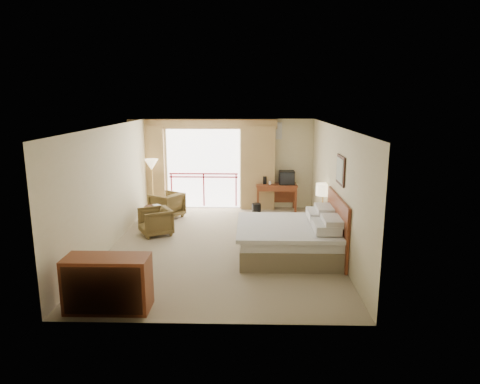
{
  "coord_description": "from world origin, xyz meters",
  "views": [
    {
      "loc": [
        0.63,
        -9.29,
        3.29
      ],
      "look_at": [
        0.39,
        0.4,
        1.16
      ],
      "focal_mm": 32.0,
      "sensor_mm": 36.0,
      "label": 1
    }
  ],
  "objects_px": {
    "wastebasket": "(256,209)",
    "armchair_far": "(167,217)",
    "desk": "(276,189)",
    "dresser": "(108,284)",
    "bed": "(291,238)",
    "floor_lamp": "(152,167)",
    "tv": "(287,178)",
    "table_lamp": "(323,190)",
    "side_table": "(154,213)",
    "nightstand": "(322,221)",
    "armchair_near": "(156,235)"
  },
  "relations": [
    {
      "from": "nightstand",
      "to": "side_table",
      "type": "height_order",
      "value": "nightstand"
    },
    {
      "from": "tv",
      "to": "armchair_far",
      "type": "bearing_deg",
      "value": -165.25
    },
    {
      "from": "bed",
      "to": "side_table",
      "type": "bearing_deg",
      "value": 149.19
    },
    {
      "from": "bed",
      "to": "armchair_far",
      "type": "xyz_separation_m",
      "value": [
        -3.22,
        2.89,
        -0.38
      ]
    },
    {
      "from": "armchair_far",
      "to": "desk",
      "type": "bearing_deg",
      "value": 140.55
    },
    {
      "from": "armchair_near",
      "to": "bed",
      "type": "bearing_deg",
      "value": 39.19
    },
    {
      "from": "armchair_far",
      "to": "armchair_near",
      "type": "distance_m",
      "value": 1.56
    },
    {
      "from": "tv",
      "to": "armchair_near",
      "type": "bearing_deg",
      "value": -144.12
    },
    {
      "from": "tv",
      "to": "bed",
      "type": "bearing_deg",
      "value": -93.3
    },
    {
      "from": "bed",
      "to": "side_table",
      "type": "relative_size",
      "value": 3.93
    },
    {
      "from": "dresser",
      "to": "tv",
      "type": "bearing_deg",
      "value": 57.82
    },
    {
      "from": "table_lamp",
      "to": "wastebasket",
      "type": "distance_m",
      "value": 2.48
    },
    {
      "from": "nightstand",
      "to": "dresser",
      "type": "xyz_separation_m",
      "value": [
        -4.03,
        -4.05,
        0.14
      ]
    },
    {
      "from": "desk",
      "to": "tv",
      "type": "xyz_separation_m",
      "value": [
        0.3,
        -0.06,
        0.37
      ]
    },
    {
      "from": "bed",
      "to": "floor_lamp",
      "type": "height_order",
      "value": "floor_lamp"
    },
    {
      "from": "armchair_far",
      "to": "floor_lamp",
      "type": "xyz_separation_m",
      "value": [
        -0.53,
        0.64,
        1.35
      ]
    },
    {
      "from": "desk",
      "to": "armchair_near",
      "type": "distance_m",
      "value": 4.05
    },
    {
      "from": "nightstand",
      "to": "bed",
      "type": "bearing_deg",
      "value": -120.36
    },
    {
      "from": "armchair_near",
      "to": "tv",
      "type": "bearing_deg",
      "value": 97.74
    },
    {
      "from": "desk",
      "to": "tv",
      "type": "relative_size",
      "value": 2.71
    },
    {
      "from": "desk",
      "to": "floor_lamp",
      "type": "height_order",
      "value": "floor_lamp"
    },
    {
      "from": "wastebasket",
      "to": "side_table",
      "type": "bearing_deg",
      "value": -155.32
    },
    {
      "from": "table_lamp",
      "to": "dresser",
      "type": "bearing_deg",
      "value": -134.45
    },
    {
      "from": "tv",
      "to": "wastebasket",
      "type": "bearing_deg",
      "value": -148.94
    },
    {
      "from": "desk",
      "to": "nightstand",
      "type": "bearing_deg",
      "value": -67.35
    },
    {
      "from": "desk",
      "to": "wastebasket",
      "type": "height_order",
      "value": "desk"
    },
    {
      "from": "desk",
      "to": "armchair_far",
      "type": "xyz_separation_m",
      "value": [
        -3.12,
        -0.97,
        -0.62
      ]
    },
    {
      "from": "armchair_near",
      "to": "floor_lamp",
      "type": "height_order",
      "value": "floor_lamp"
    },
    {
      "from": "desk",
      "to": "side_table",
      "type": "distance_m",
      "value": 3.78
    },
    {
      "from": "desk",
      "to": "armchair_near",
      "type": "relative_size",
      "value": 1.66
    },
    {
      "from": "table_lamp",
      "to": "desk",
      "type": "xyz_separation_m",
      "value": [
        -1.01,
        2.24,
        -0.47
      ]
    },
    {
      "from": "tv",
      "to": "armchair_near",
      "type": "height_order",
      "value": "tv"
    },
    {
      "from": "tv",
      "to": "desk",
      "type": "bearing_deg",
      "value": 168.62
    },
    {
      "from": "tv",
      "to": "dresser",
      "type": "distance_m",
      "value": 7.13
    },
    {
      "from": "wastebasket",
      "to": "armchair_far",
      "type": "xyz_separation_m",
      "value": [
        -2.52,
        -0.37,
        -0.16
      ]
    },
    {
      "from": "table_lamp",
      "to": "tv",
      "type": "xyz_separation_m",
      "value": [
        -0.71,
        2.19,
        -0.1
      ]
    },
    {
      "from": "dresser",
      "to": "armchair_near",
      "type": "bearing_deg",
      "value": 86.9
    },
    {
      "from": "side_table",
      "to": "dresser",
      "type": "relative_size",
      "value": 0.41
    },
    {
      "from": "nightstand",
      "to": "side_table",
      "type": "relative_size",
      "value": 1.12
    },
    {
      "from": "tv",
      "to": "armchair_near",
      "type": "relative_size",
      "value": 0.61
    },
    {
      "from": "armchair_near",
      "to": "side_table",
      "type": "distance_m",
      "value": 0.81
    },
    {
      "from": "nightstand",
      "to": "armchair_near",
      "type": "xyz_separation_m",
      "value": [
        -4.11,
        -0.24,
        -0.3
      ]
    },
    {
      "from": "floor_lamp",
      "to": "dresser",
      "type": "bearing_deg",
      "value": -83.92
    },
    {
      "from": "tv",
      "to": "table_lamp",
      "type": "bearing_deg",
      "value": -72.19
    },
    {
      "from": "side_table",
      "to": "floor_lamp",
      "type": "relative_size",
      "value": 0.34
    },
    {
      "from": "bed",
      "to": "floor_lamp",
      "type": "bearing_deg",
      "value": 136.77
    },
    {
      "from": "nightstand",
      "to": "table_lamp",
      "type": "bearing_deg",
      "value": 90.06
    },
    {
      "from": "nightstand",
      "to": "armchair_far",
      "type": "relative_size",
      "value": 0.77
    },
    {
      "from": "desk",
      "to": "dresser",
      "type": "bearing_deg",
      "value": -116.5
    },
    {
      "from": "desk",
      "to": "dresser",
      "type": "relative_size",
      "value": 0.92
    }
  ]
}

